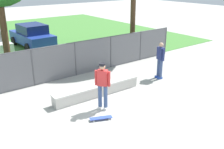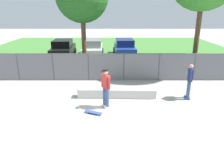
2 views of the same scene
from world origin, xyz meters
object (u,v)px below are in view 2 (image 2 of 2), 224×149
concrete_ledge (117,93)px  skateboarder (107,87)px  skateboard (94,112)px  car_blue (125,48)px  bystander (190,80)px  car_black (64,48)px  car_white (93,48)px

concrete_ledge → skateboarder: skateboarder is taller
skateboarder → concrete_ledge: bearing=65.1°
concrete_ledge → skateboard: 2.08m
car_blue → bystander: (2.67, -9.90, 0.17)m
skateboarder → car_blue: size_ratio=0.43×
concrete_ledge → skateboard: bearing=-120.9°
skateboarder → car_black: bearing=112.5°
concrete_ledge → car_blue: (0.95, 9.73, 0.59)m
skateboarder → car_white: size_ratio=0.43×
skateboarder → car_white: bearing=98.4°
skateboard → bystander: 5.04m
skateboarder → car_white: (-1.55, 10.50, -0.19)m
car_white → car_blue: 3.05m
car_white → car_blue: size_ratio=1.00×
skateboard → car_black: bearing=108.9°
concrete_ledge → car_black: 10.45m
bystander → skateboard: bearing=-161.0°
concrete_ledge → skateboarder: 1.48m
concrete_ledge → car_black: size_ratio=0.95×
skateboard → car_blue: bearing=80.1°
skateboarder → skateboard: (-0.53, -0.64, -0.96)m
skateboard → car_white: size_ratio=0.19×
car_blue → skateboard: bearing=-99.9°
concrete_ledge → car_blue: size_ratio=0.95×
car_black → bystander: size_ratio=2.34×
skateboard → car_white: bearing=95.2°
concrete_ledge → car_blue: bearing=84.4°
car_white → car_blue: same height
bystander → car_black: bearing=131.9°
skateboarder → car_white: skateboarder is taller
concrete_ledge → bystander: size_ratio=2.23×
car_black → car_blue: 5.80m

